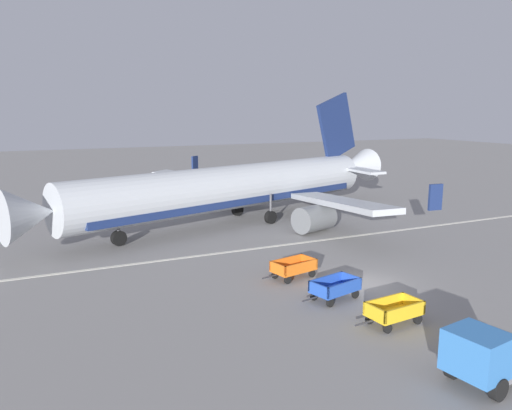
# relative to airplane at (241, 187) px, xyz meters

# --- Properties ---
(ground_plane) EXTENTS (220.00, 220.00, 0.00)m
(ground_plane) POSITION_rel_airplane_xyz_m (-0.08, -17.56, -3.05)
(ground_plane) COLOR gray
(apron_stripe) EXTENTS (120.00, 0.36, 0.01)m
(apron_stripe) POSITION_rel_airplane_xyz_m (-0.08, -8.29, -3.05)
(apron_stripe) COLOR silver
(apron_stripe) RESTS_ON ground
(airplane) EXTENTS (36.88, 29.95, 11.34)m
(airplane) POSITION_rel_airplane_xyz_m (0.00, 0.00, 0.00)
(airplane) COLOR #B2B7BC
(airplane) RESTS_ON ground
(baggage_cart_nearest) EXTENTS (3.60, 1.63, 1.07)m
(baggage_cart_nearest) POSITION_rel_airplane_xyz_m (-2.05, -22.34, -2.45)
(baggage_cart_nearest) COLOR gold
(baggage_cart_nearest) RESTS_ON ground
(baggage_cart_second_in_row) EXTENTS (3.62, 1.94, 1.07)m
(baggage_cart_second_in_row) POSITION_rel_airplane_xyz_m (-2.78, -18.67, -2.45)
(baggage_cart_second_in_row) COLOR #234CB2
(baggage_cart_second_in_row) RESTS_ON ground
(baggage_cart_third_in_row) EXTENTS (3.63, 1.90, 1.07)m
(baggage_cart_third_in_row) POSITION_rel_airplane_xyz_m (-3.07, -14.85, -2.45)
(baggage_cart_third_in_row) COLOR orange
(baggage_cart_third_in_row) RESTS_ON ground
(service_truck_beside_carts) EXTENTS (4.61, 2.56, 2.10)m
(service_truck_beside_carts) POSITION_rel_airplane_xyz_m (-2.56, -27.70, -1.95)
(service_truck_beside_carts) COLOR slate
(service_truck_beside_carts) RESTS_ON ground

